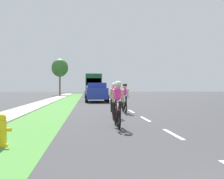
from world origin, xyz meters
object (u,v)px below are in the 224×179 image
at_px(cyclist_lead, 117,104).
at_px(bus_dark_green, 93,84).
at_px(fire_hydrant_yellow, 2,131).
at_px(cyclist_trailing, 114,99).
at_px(cyclist_distant, 124,98).
at_px(pickup_silver, 93,91).
at_px(suv_blue, 97,92).
at_px(street_tree_far, 60,68).

distance_m(cyclist_lead, bus_dark_green, 37.51).
distance_m(fire_hydrant_yellow, cyclist_trailing, 6.73).
distance_m(cyclist_trailing, cyclist_distant, 2.09).
distance_m(fire_hydrant_yellow, pickup_silver, 29.61).
relative_size(cyclist_lead, suv_blue, 0.37).
bearing_deg(cyclist_distant, cyclist_lead, -100.58).
bearing_deg(street_tree_far, suv_blue, -75.24).
height_order(cyclist_lead, pickup_silver, pickup_silver).
height_order(bus_dark_green, street_tree_far, street_tree_far).
bearing_deg(cyclist_distant, fire_hydrant_yellow, -116.68).
height_order(cyclist_trailing, suv_blue, suv_blue).
bearing_deg(cyclist_lead, cyclist_distant, 79.42).
bearing_deg(suv_blue, cyclist_lead, -89.48).
bearing_deg(suv_blue, fire_hydrant_yellow, -98.50).
relative_size(suv_blue, street_tree_far, 0.75).
bearing_deg(bus_dark_green, street_tree_far, 179.40).
height_order(cyclist_lead, cyclist_distant, same).
bearing_deg(fire_hydrant_yellow, cyclist_trailing, 61.60).
height_order(cyclist_distant, street_tree_far, street_tree_far).
height_order(fire_hydrant_yellow, suv_blue, suv_blue).
bearing_deg(cyclist_trailing, street_tree_far, 99.82).
xyz_separation_m(cyclist_trailing, cyclist_distant, (0.76, 1.95, 0.00)).
bearing_deg(cyclist_trailing, cyclist_distant, 68.84).
height_order(fire_hydrant_yellow, cyclist_distant, cyclist_distant).
relative_size(cyclist_trailing, suv_blue, 0.37).
bearing_deg(pickup_silver, street_tree_far, 116.95).
relative_size(cyclist_lead, bus_dark_green, 0.15).
height_order(suv_blue, pickup_silver, suv_blue).
bearing_deg(cyclist_trailing, pickup_silver, 91.12).
xyz_separation_m(fire_hydrant_yellow, cyclist_lead, (2.99, 2.73, 0.44)).
relative_size(cyclist_trailing, street_tree_far, 0.27).
relative_size(cyclist_distant, suv_blue, 0.37).
distance_m(cyclist_lead, cyclist_trailing, 3.19).
distance_m(cyclist_distant, street_tree_far, 33.33).
relative_size(pickup_silver, bus_dark_green, 0.44).
bearing_deg(bus_dark_green, cyclist_distant, -88.21).
distance_m(pickup_silver, street_tree_far, 12.73).
bearing_deg(pickup_silver, bus_dark_green, 88.89).
relative_size(cyclist_trailing, cyclist_distant, 1.00).
distance_m(fire_hydrant_yellow, street_tree_far, 40.61).
distance_m(fire_hydrant_yellow, bus_dark_green, 40.36).
distance_m(pickup_silver, bus_dark_green, 10.80).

